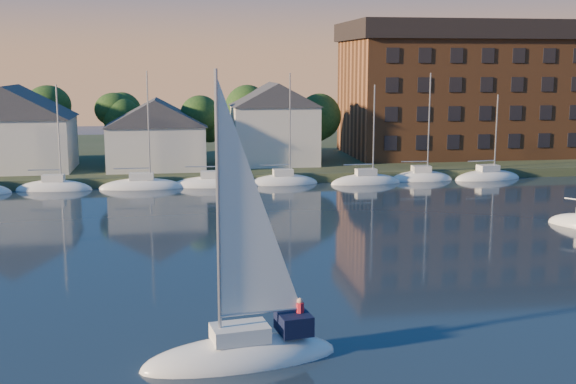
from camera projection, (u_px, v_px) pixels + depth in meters
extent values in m
cube|color=#324025|center=(203.00, 157.00, 102.42)|extent=(160.00, 50.00, 2.00)
cube|color=brown|center=(212.00, 183.00, 80.06)|extent=(120.00, 3.00, 1.00)
cube|color=silver|center=(14.00, 144.00, 81.82)|extent=(13.00, 9.00, 6.00)
cube|color=silver|center=(157.00, 147.00, 83.39)|extent=(11.00, 8.00, 5.00)
cube|color=silver|center=(274.00, 135.00, 87.30)|extent=(10.00, 8.00, 7.00)
cube|color=brown|center=(460.00, 98.00, 96.42)|extent=(30.00, 16.00, 15.00)
cube|color=black|center=(463.00, 31.00, 94.90)|extent=(31.00, 17.00, 2.40)
cylinder|color=#3D2C1B|center=(58.00, 149.00, 87.51)|extent=(0.50, 0.50, 3.50)
sphere|color=#153714|center=(56.00, 113.00, 86.73)|extent=(5.40, 5.40, 5.40)
cylinder|color=#3D2C1B|center=(125.00, 148.00, 88.74)|extent=(0.50, 0.50, 3.50)
sphere|color=#153714|center=(124.00, 112.00, 87.96)|extent=(5.40, 5.40, 5.40)
cylinder|color=#3D2C1B|center=(191.00, 147.00, 89.97)|extent=(0.50, 0.50, 3.50)
sphere|color=#153714|center=(190.00, 111.00, 89.19)|extent=(5.40, 5.40, 5.40)
cylinder|color=#3D2C1B|center=(254.00, 146.00, 91.19)|extent=(0.50, 0.50, 3.50)
sphere|color=#153714|center=(254.00, 111.00, 90.41)|extent=(5.40, 5.40, 5.40)
cylinder|color=#3D2C1B|center=(316.00, 145.00, 92.42)|extent=(0.50, 0.50, 3.50)
sphere|color=#153714|center=(317.00, 110.00, 91.64)|extent=(5.40, 5.40, 5.40)
cylinder|color=#3D2C1B|center=(377.00, 144.00, 93.64)|extent=(0.50, 0.50, 3.50)
sphere|color=#153714|center=(377.00, 109.00, 92.87)|extent=(5.40, 5.40, 5.40)
cylinder|color=#3D2C1B|center=(436.00, 143.00, 94.87)|extent=(0.50, 0.50, 3.50)
sphere|color=#153714|center=(437.00, 109.00, 94.09)|extent=(5.40, 5.40, 5.40)
cylinder|color=#3D2C1B|center=(493.00, 142.00, 96.10)|extent=(0.50, 0.50, 3.50)
sphere|color=#153714|center=(495.00, 108.00, 95.32)|extent=(5.40, 5.40, 5.40)
cylinder|color=#3D2C1B|center=(549.00, 141.00, 97.32)|extent=(0.50, 0.50, 3.50)
sphere|color=#153714|center=(551.00, 108.00, 96.54)|extent=(5.40, 5.40, 5.40)
ellipsoid|color=white|center=(58.00, 191.00, 74.68)|extent=(7.50, 2.40, 2.20)
cube|color=silver|center=(58.00, 179.00, 74.46)|extent=(2.10, 1.32, 0.70)
cylinder|color=#A5A8AD|center=(63.00, 134.00, 73.76)|extent=(0.16, 0.16, 10.00)
cylinder|color=#A5A8AD|center=(49.00, 171.00, 74.18)|extent=(3.15, 0.12, 0.12)
ellipsoid|color=white|center=(137.00, 189.00, 75.91)|extent=(7.50, 2.40, 2.20)
cube|color=silver|center=(137.00, 177.00, 75.68)|extent=(2.10, 1.32, 0.70)
cylinder|color=#A5A8AD|center=(142.00, 133.00, 74.98)|extent=(0.16, 0.16, 10.00)
cylinder|color=#A5A8AD|center=(128.00, 169.00, 75.41)|extent=(3.15, 0.12, 0.12)
ellipsoid|color=white|center=(213.00, 187.00, 77.14)|extent=(7.50, 2.40, 2.20)
cube|color=silver|center=(213.00, 175.00, 76.91)|extent=(2.10, 1.32, 0.70)
cylinder|color=#A5A8AD|center=(219.00, 131.00, 76.21)|extent=(0.16, 0.16, 10.00)
cylinder|color=#A5A8AD|center=(205.00, 167.00, 76.63)|extent=(3.15, 0.12, 0.12)
ellipsoid|color=white|center=(287.00, 185.00, 78.36)|extent=(7.50, 2.40, 2.20)
cube|color=silver|center=(287.00, 173.00, 78.14)|extent=(2.10, 1.32, 0.70)
cylinder|color=#A5A8AD|center=(294.00, 130.00, 77.44)|extent=(0.16, 0.16, 10.00)
cylinder|color=#A5A8AD|center=(279.00, 166.00, 77.86)|extent=(3.15, 0.12, 0.12)
ellipsoid|color=white|center=(358.00, 183.00, 79.59)|extent=(7.50, 2.40, 2.20)
cube|color=silver|center=(359.00, 172.00, 79.36)|extent=(2.10, 1.32, 0.70)
cylinder|color=#A5A8AD|center=(366.00, 129.00, 78.66)|extent=(0.16, 0.16, 10.00)
cylinder|color=#A5A8AD|center=(351.00, 164.00, 79.09)|extent=(3.15, 0.12, 0.12)
ellipsoid|color=white|center=(428.00, 181.00, 80.82)|extent=(7.50, 2.40, 2.20)
cube|color=silver|center=(428.00, 170.00, 80.59)|extent=(2.10, 1.32, 0.70)
cylinder|color=#A5A8AD|center=(436.00, 128.00, 79.89)|extent=(0.16, 0.16, 10.00)
cylinder|color=#A5A8AD|center=(421.00, 163.00, 80.31)|extent=(3.15, 0.12, 0.12)
ellipsoid|color=white|center=(495.00, 180.00, 82.04)|extent=(7.50, 2.40, 2.20)
cube|color=silver|center=(496.00, 168.00, 81.82)|extent=(2.10, 1.32, 0.70)
cylinder|color=#A5A8AD|center=(504.00, 127.00, 81.12)|extent=(0.16, 0.16, 10.00)
cylinder|color=#A5A8AD|center=(489.00, 161.00, 81.54)|extent=(3.15, 0.12, 0.12)
ellipsoid|color=white|center=(240.00, 361.00, 32.00)|extent=(9.22, 4.14, 2.20)
cube|color=silver|center=(240.00, 333.00, 31.77)|extent=(2.69, 1.92, 0.70)
cylinder|color=#A5A8AD|center=(218.00, 210.00, 30.54)|extent=(0.16, 0.16, 11.85)
cylinder|color=#A5A8AD|center=(261.00, 312.00, 31.91)|extent=(3.71, 0.67, 0.12)
cube|color=black|center=(294.00, 323.00, 32.47)|extent=(1.64, 1.91, 0.90)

